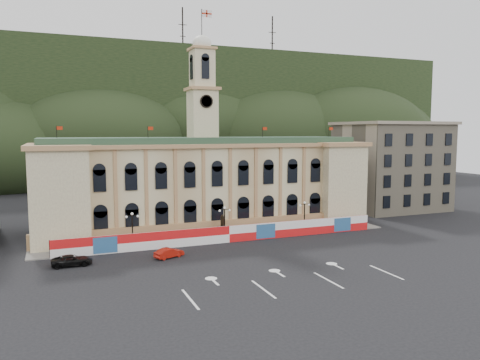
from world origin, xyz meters
name	(u,v)px	position (x,y,z in m)	size (l,w,h in m)	color
ground	(273,270)	(0.00, 0.00, 0.00)	(260.00, 260.00, 0.00)	black
lane_markings	(292,282)	(0.00, -5.00, 0.00)	(26.00, 10.00, 0.02)	white
hill_ridge	(124,123)	(0.03, 121.99, 19.48)	(230.00, 80.00, 64.00)	black
city_hall	(204,182)	(0.00, 27.63, 7.85)	(56.20, 17.60, 37.10)	beige
side_building_right	(391,166)	(43.00, 30.93, 9.33)	(21.00, 17.00, 18.60)	tan
hoarding_fence	(229,234)	(0.06, 15.07, 1.25)	(50.00, 0.44, 2.50)	red
pavement	(223,238)	(0.00, 17.75, 0.08)	(56.00, 5.50, 0.16)	slate
statue	(222,231)	(0.00, 18.00, 1.19)	(1.40, 1.40, 3.72)	#595651
lamp_left	(132,227)	(-14.00, 17.00, 3.07)	(1.96, 0.44, 5.15)	black
lamp_center	(225,220)	(0.00, 17.00, 3.07)	(1.96, 0.44, 5.15)	black
lamp_right	(304,214)	(14.00, 17.00, 3.07)	(1.96, 0.44, 5.15)	black
red_sedan	(169,253)	(-10.39, 9.87, 0.66)	(4.24, 2.75, 1.32)	#A7160B
black_suv	(72,260)	(-22.45, 10.70, 0.68)	(4.91, 2.29, 1.36)	black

